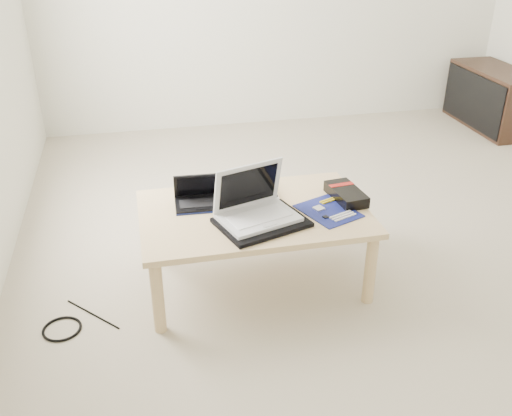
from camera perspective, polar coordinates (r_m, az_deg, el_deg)
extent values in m
plane|color=#C2B59D|center=(3.49, 10.41, -1.89)|extent=(4.00, 4.00, 0.00)
cube|color=tan|center=(2.77, -0.22, -0.56)|extent=(1.10, 0.70, 0.03)
cylinder|color=tan|center=(2.57, -9.81, -8.74)|extent=(0.06, 0.06, 0.37)
cylinder|color=tan|center=(2.77, 11.37, -6.01)|extent=(0.06, 0.06, 0.37)
cylinder|color=tan|center=(3.08, -10.56, -2.20)|extent=(0.06, 0.06, 0.37)
cylinder|color=tan|center=(3.24, 7.30, -0.30)|extent=(0.06, 0.06, 0.37)
cube|color=#362016|center=(5.40, 22.69, 10.09)|extent=(0.40, 0.90, 0.50)
cube|color=black|center=(5.29, 20.87, 10.08)|extent=(0.02, 0.86, 0.44)
cube|color=black|center=(2.93, -1.09, 1.73)|extent=(0.29, 0.24, 0.03)
cube|color=black|center=(2.82, -5.62, 0.38)|extent=(0.25, 0.18, 0.01)
cube|color=black|center=(2.81, -5.62, 0.52)|extent=(0.20, 0.10, 0.00)
cube|color=black|center=(2.76, -5.52, -0.06)|extent=(0.05, 0.03, 0.00)
cube|color=black|center=(2.83, -5.77, 2.27)|extent=(0.25, 0.09, 0.15)
cube|color=black|center=(2.82, -5.76, 2.18)|extent=(0.21, 0.07, 0.12)
cube|color=#0D174A|center=(2.75, -5.47, -0.48)|extent=(0.24, 0.02, 0.01)
cube|color=black|center=(2.76, -0.37, -0.15)|extent=(0.31, 0.27, 0.01)
cube|color=white|center=(2.76, -0.37, -0.02)|extent=(0.24, 0.21, 0.00)
cube|color=silver|center=(2.80, 2.00, 0.34)|extent=(0.07, 0.22, 0.02)
cube|color=#9A9A9F|center=(2.80, 2.00, 0.52)|extent=(0.06, 0.18, 0.00)
cube|color=black|center=(2.64, 0.57, -1.45)|extent=(0.46, 0.39, 0.02)
cube|color=silver|center=(2.64, 0.25, -0.98)|extent=(0.40, 0.34, 0.02)
cube|color=white|center=(2.63, 0.31, -0.82)|extent=(0.31, 0.21, 0.00)
cube|color=silver|center=(2.57, 1.30, -1.63)|extent=(0.08, 0.06, 0.00)
cube|color=silver|center=(2.66, -0.81, 2.24)|extent=(0.35, 0.16, 0.23)
cube|color=black|center=(2.66, -0.75, 2.17)|extent=(0.29, 0.13, 0.19)
cube|color=#0C1752|center=(2.78, 7.23, -0.29)|extent=(0.31, 0.34, 0.01)
cube|color=silver|center=(2.78, 6.30, -0.03)|extent=(0.06, 0.06, 0.01)
cube|color=gold|center=(2.87, 7.15, 0.82)|extent=(0.09, 0.04, 0.01)
cube|color=gold|center=(2.86, 7.36, 0.69)|extent=(0.09, 0.04, 0.01)
cube|color=silver|center=(2.74, 8.41, -0.62)|extent=(0.13, 0.06, 0.01)
cube|color=silver|center=(2.73, 8.67, -0.78)|extent=(0.13, 0.06, 0.01)
cube|color=silver|center=(2.72, 8.93, -0.93)|extent=(0.13, 0.06, 0.01)
cube|color=black|center=(2.71, 6.97, -0.89)|extent=(0.03, 0.03, 0.01)
cube|color=black|center=(2.90, 9.00, 1.38)|extent=(0.16, 0.27, 0.06)
cube|color=#9A130E|center=(2.93, 8.55, 2.34)|extent=(0.13, 0.05, 0.00)
torus|color=black|center=(2.66, -3.43, -1.37)|extent=(0.13, 0.13, 0.01)
torus|color=black|center=(2.79, -18.83, -11.37)|extent=(0.22, 0.22, 0.01)
cylinder|color=black|center=(2.84, -16.01, -10.17)|extent=(0.25, 0.27, 0.01)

